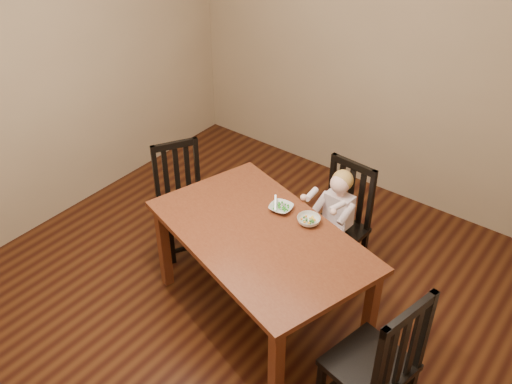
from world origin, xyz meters
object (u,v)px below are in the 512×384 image
Objects in this scene: dining_table at (260,243)px; chair_right at (378,364)px; chair_left at (183,200)px; bowl_peas at (281,208)px; bowl_veg at (309,220)px; toddler at (337,213)px; chair_child at (339,222)px.

chair_right is at bearing -14.30° from dining_table.
bowl_peas is at bearing 120.77° from chair_left.
bowl_veg is (-0.85, 0.55, 0.29)m from chair_right.
dining_table is 0.76m from toddler.
bowl_peas is at bearing 178.30° from bowl_veg.
chair_child is 0.90× the size of chair_right.
chair_right reaches higher than bowl_veg.
bowl_peas is at bearing 74.93° from chair_right.
chair_left is (-1.17, -0.51, -0.01)m from chair_child.
toddler is at bearing 64.95° from bowl_peas.
chair_right is 1.25m from bowl_peas.
chair_child reaches higher than bowl_peas.
bowl_peas is at bearing 69.10° from toddler.
chair_child is 1.97× the size of toddler.
chair_child reaches higher than chair_left.
chair_left is at bearing 164.69° from dining_table.
chair_left is at bearing 25.69° from toddler.
chair_right reaches higher than chair_child.
chair_left is (-1.00, 0.27, -0.23)m from dining_table.
chair_left is 5.83× the size of bowl_veg.
chair_child is at bearing 77.57° from dining_table.
bowl_veg is at bearing 96.81° from chair_child.
toddler is at bearing 90.00° from chair_child.
chair_right is 2.18× the size of toddler.
toddler is at bearing 93.38° from bowl_veg.
chair_child is at bearing 143.21° from chair_left.
chair_right is at bearing -33.02° from bowl_veg.
bowl_veg is (0.02, -0.50, 0.34)m from chair_child.
chair_left reaches higher than toddler.
chair_right is at bearing 135.22° from toddler.
bowl_peas is at bearing 97.53° from dining_table.
bowl_peas is (-0.21, -0.49, 0.33)m from chair_child.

